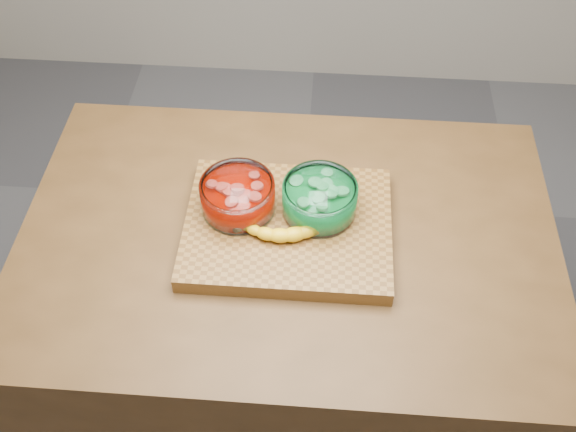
{
  "coord_description": "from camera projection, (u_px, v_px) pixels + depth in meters",
  "views": [
    {
      "loc": [
        0.07,
        -0.88,
        2.02
      ],
      "look_at": [
        0.0,
        0.0,
        0.96
      ],
      "focal_mm": 40.0,
      "sensor_mm": 36.0,
      "label": 1
    }
  ],
  "objects": [
    {
      "name": "ground",
      "position": [
        288.0,
        402.0,
        2.12
      ],
      "size": [
        3.5,
        3.5,
        0.0
      ],
      "primitive_type": "plane",
      "color": "#55555A",
      "rests_on": "ground"
    },
    {
      "name": "bowl_green",
      "position": [
        320.0,
        199.0,
        1.39
      ],
      "size": [
        0.16,
        0.16,
        0.08
      ],
      "color": "white",
      "rests_on": "cutting_board"
    },
    {
      "name": "cutting_board",
      "position": [
        288.0,
        228.0,
        1.41
      ],
      "size": [
        0.45,
        0.35,
        0.04
      ],
      "primitive_type": "cube",
      "color": "brown",
      "rests_on": "counter"
    },
    {
      "name": "bowl_red",
      "position": [
        238.0,
        197.0,
        1.39
      ],
      "size": [
        0.16,
        0.16,
        0.08
      ],
      "color": "white",
      "rests_on": "cutting_board"
    },
    {
      "name": "counter",
      "position": [
        288.0,
        334.0,
        1.77
      ],
      "size": [
        1.2,
        0.8,
        0.9
      ],
      "primitive_type": "cube",
      "color": "#4E3217",
      "rests_on": "ground"
    },
    {
      "name": "banana",
      "position": [
        288.0,
        220.0,
        1.38
      ],
      "size": [
        0.25,
        0.15,
        0.04
      ],
      "primitive_type": null,
      "color": "yellow",
      "rests_on": "cutting_board"
    }
  ]
}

